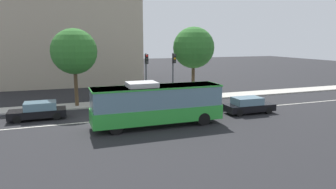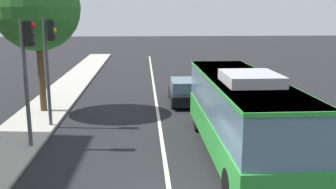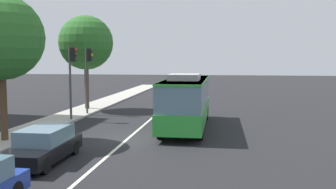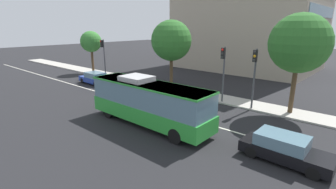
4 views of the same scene
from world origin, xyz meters
TOP-DOWN VIEW (x-y plane):
  - ground_plane at (0.00, 0.00)m, footprint 160.00×160.00m
  - sidewalk_kerb at (0.00, 6.33)m, footprint 80.00×2.66m
  - lane_centre_line at (0.00, 0.00)m, footprint 76.00×0.16m
  - transit_bus at (3.72, -2.85)m, footprint 10.01×2.54m
  - sedan_black at (12.74, -1.75)m, footprint 4.53×1.88m
  - sedan_black_ahead at (-5.00, 2.39)m, footprint 4.51×1.85m
  - traffic_light_mid_block at (5.17, 5.23)m, footprint 0.33×0.62m
  - traffic_light_far_corner at (8.09, 5.11)m, footprint 0.34×0.62m
  - street_tree_kerbside_centre at (-1.73, 6.17)m, footprint 4.39×4.39m
  - street_tree_kerbside_right at (10.90, 6.30)m, footprint 4.55×4.55m

SIDE VIEW (x-z plane):
  - ground_plane at x=0.00m, z-range 0.00..0.00m
  - lane_centre_line at x=0.00m, z-range 0.00..0.01m
  - sidewalk_kerb at x=0.00m, z-range 0.00..0.14m
  - sedan_black at x=12.74m, z-range -0.01..1.46m
  - sedan_black_ahead at x=-5.00m, z-range -0.01..1.46m
  - transit_bus at x=3.72m, z-range 0.08..3.54m
  - traffic_light_mid_block at x=5.17m, z-range 0.96..6.16m
  - traffic_light_far_corner at x=8.09m, z-range 0.96..6.16m
  - street_tree_kerbside_centre at x=-1.73m, z-range 1.61..9.27m
  - street_tree_kerbside_right at x=10.90m, z-range 1.70..9.68m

